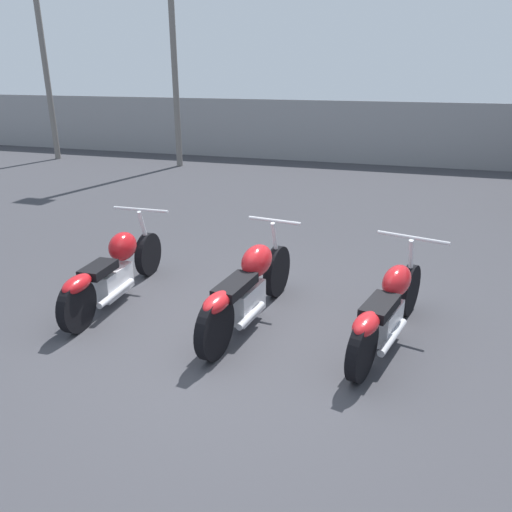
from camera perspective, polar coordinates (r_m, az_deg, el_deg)
The scene contains 5 objects.
ground_plane at distance 5.06m, azimuth -2.54°, elevation -9.82°, with size 60.00×60.00×0.00m, color #38383D.
fence_back at distance 14.69m, azimuth 11.43°, elevation 13.63°, with size 40.00×0.04×1.72m.
motorcycle_slot_0 at distance 5.98m, azimuth -15.91°, elevation -1.53°, with size 0.74×2.14×0.93m.
motorcycle_slot_1 at distance 5.21m, azimuth -0.89°, elevation -3.60°, with size 0.63×2.13×0.98m.
motorcycle_slot_2 at distance 5.00m, azimuth 14.84°, elevation -5.84°, with size 0.84×1.98×0.94m.
Camera 1 is at (1.49, -4.10, 2.57)m, focal length 35.00 mm.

